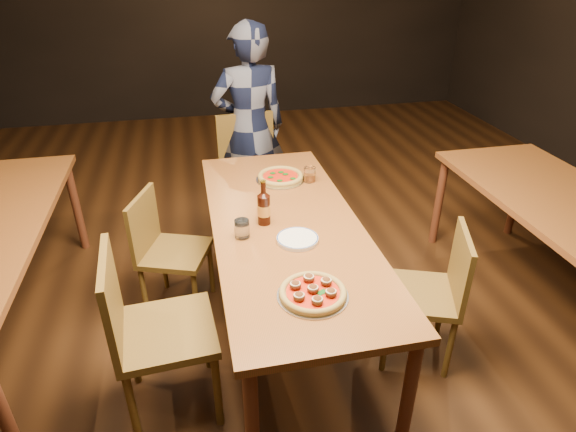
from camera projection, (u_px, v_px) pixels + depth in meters
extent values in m
plane|color=black|center=(286.00, 327.00, 2.99)|extent=(9.00, 9.00, 0.00)
plane|color=black|center=(213.00, 0.00, 6.11)|extent=(7.00, 0.00, 7.00)
cube|color=brown|center=(286.00, 226.00, 2.64)|extent=(0.80, 2.00, 0.04)
cylinder|color=#5D2D1A|center=(252.00, 428.00, 1.96)|extent=(0.06, 0.06, 0.71)
cylinder|color=#5D2D1A|center=(215.00, 212.00, 3.56)|extent=(0.06, 0.06, 0.71)
cylinder|color=#5D2D1A|center=(408.00, 399.00, 2.08)|extent=(0.06, 0.06, 0.71)
cylinder|color=#5D2D1A|center=(304.00, 203.00, 3.69)|extent=(0.06, 0.06, 0.71)
cylinder|color=#5D2D1A|center=(2.00, 412.00, 2.02)|extent=(0.06, 0.06, 0.71)
cylinder|color=#5D2D1A|center=(76.00, 207.00, 3.63)|extent=(0.06, 0.06, 0.71)
cylinder|color=#5D2D1A|center=(439.00, 202.00, 3.70)|extent=(0.06, 0.06, 0.71)
cylinder|color=#5D2D1A|center=(517.00, 194.00, 3.83)|extent=(0.06, 0.06, 0.71)
cylinder|color=#B7B7BF|center=(313.00, 296.00, 2.07)|extent=(0.31, 0.31, 0.01)
cylinder|color=#A78D45|center=(313.00, 294.00, 2.07)|extent=(0.29, 0.29, 0.02)
torus|color=#A78D45|center=(313.00, 292.00, 2.06)|extent=(0.29, 0.29, 0.03)
cylinder|color=#A21F09|center=(313.00, 292.00, 2.06)|extent=(0.23, 0.23, 0.00)
cylinder|color=#B7B7BF|center=(281.00, 179.00, 3.12)|extent=(0.32, 0.32, 0.01)
cylinder|color=#A78D45|center=(280.00, 178.00, 3.11)|extent=(0.29, 0.29, 0.02)
torus|color=#A78D45|center=(280.00, 176.00, 3.11)|extent=(0.30, 0.30, 0.03)
cylinder|color=#A21F09|center=(280.00, 176.00, 3.11)|extent=(0.23, 0.23, 0.00)
cylinder|color=white|center=(297.00, 239.00, 2.46)|extent=(0.22, 0.22, 0.02)
cylinder|color=black|center=(264.00, 210.00, 2.58)|extent=(0.07, 0.07, 0.17)
cylinder|color=black|center=(263.00, 189.00, 2.52)|extent=(0.03, 0.03, 0.08)
cylinder|color=gold|center=(264.00, 210.00, 2.58)|extent=(0.07, 0.07, 0.06)
cylinder|color=white|center=(242.00, 229.00, 2.48)|extent=(0.08, 0.08, 0.10)
cylinder|color=#9D4C11|center=(310.00, 174.00, 3.08)|extent=(0.08, 0.08, 0.09)
imported|color=black|center=(249.00, 128.00, 3.83)|extent=(0.63, 0.45, 1.63)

